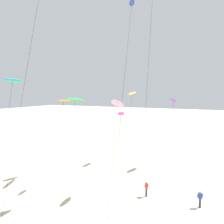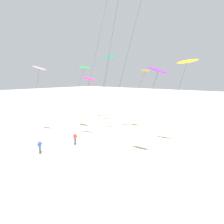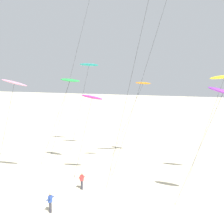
{
  "view_description": "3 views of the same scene",
  "coord_description": "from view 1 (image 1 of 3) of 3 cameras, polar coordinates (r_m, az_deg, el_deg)",
  "views": [
    {
      "loc": [
        -28.41,
        -3.21,
        11.28
      ],
      "look_at": [
        -0.18,
        10.63,
        8.6
      ],
      "focal_mm": 39.09,
      "sensor_mm": 36.0,
      "label": 1
    },
    {
      "loc": [
        22.91,
        -19.01,
        9.51
      ],
      "look_at": [
        -0.12,
        7.62,
        4.54
      ],
      "focal_mm": 43.6,
      "sensor_mm": 36.0,
      "label": 2
    },
    {
      "loc": [
        9.23,
        -21.4,
        11.34
      ],
      "look_at": [
        -2.67,
        9.15,
        7.17
      ],
      "focal_mm": 49.64,
      "sensor_mm": 36.0,
      "label": 3
    }
  ],
  "objects": [
    {
      "name": "kite_red",
      "position": [
        34.85,
        9.4,
        24.16
      ],
      "size": [
        6.17,
        0.93,
        23.76
      ],
      "color": "red",
      "rests_on": "ground"
    },
    {
      "name": "kite_green",
      "position": [
        24.22,
        -8.65,
        2.82
      ],
      "size": [
        5.52,
        1.23,
        10.81
      ],
      "color": "green",
      "rests_on": "ground"
    },
    {
      "name": "ground_plane",
      "position": [
        30.74,
        19.1,
        -16.93
      ],
      "size": [
        260.0,
        260.0,
        0.0
      ],
      "primitive_type": "plane",
      "color": "beige"
    },
    {
      "name": "kite_navy",
      "position": [
        37.24,
        4.61,
        23.8
      ],
      "size": [
        8.82,
        1.95,
        24.01
      ],
      "color": "navy",
      "rests_on": "ground"
    },
    {
      "name": "kite_magenta",
      "position": [
        26.54,
        2.14,
        -0.51
      ],
      "size": [
        3.31,
        1.33,
        9.27
      ],
      "color": "#D8339E",
      "rests_on": "ground"
    },
    {
      "name": "kite_yellow",
      "position": [
        39.56,
        4.69,
        4.3
      ],
      "size": [
        4.65,
        0.83,
        11.35
      ],
      "color": "yellow",
      "rests_on": "ground"
    },
    {
      "name": "kite_teal",
      "position": [
        28.34,
        -22.2,
        6.72
      ],
      "size": [
        4.38,
        1.1,
        12.75
      ],
      "color": "teal",
      "rests_on": "ground"
    },
    {
      "name": "kite_purple",
      "position": [
        37.8,
        14.17,
        2.51
      ],
      "size": [
        4.76,
        0.8,
        10.37
      ],
      "color": "purple",
      "rests_on": "ground"
    },
    {
      "name": "kite_pink",
      "position": [
        18.51,
        1.31,
        1.77
      ],
      "size": [
        4.26,
        1.2,
        10.81
      ],
      "color": "pink",
      "rests_on": "ground"
    },
    {
      "name": "kite_orange",
      "position": [
        33.79,
        -11.26,
        2.52
      ],
      "size": [
        5.33,
        1.28,
        10.22
      ],
      "color": "orange",
      "rests_on": "ground"
    },
    {
      "name": "kite_flyer_nearest",
      "position": [
        26.48,
        19.9,
        -18.52
      ],
      "size": [
        0.54,
        0.57,
        1.67
      ],
      "color": "#33333D",
      "rests_on": "ground"
    },
    {
      "name": "kite_flyer_middle",
      "position": [
        27.6,
        8.04,
        -17.28
      ],
      "size": [
        0.73,
        0.73,
        1.67
      ],
      "color": "#33333D",
      "rests_on": "ground"
    }
  ]
}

